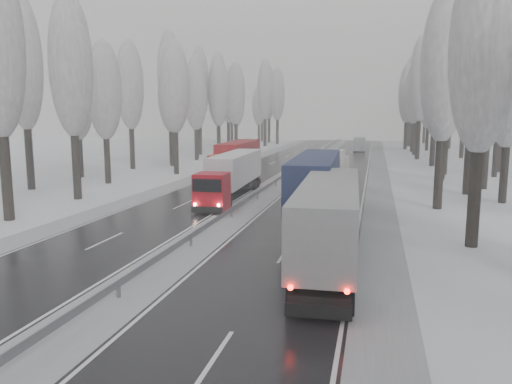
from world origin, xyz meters
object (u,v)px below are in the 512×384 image
at_px(box_truck_distant, 359,144).
at_px(truck_blue_box, 317,180).
at_px(truck_cream_box, 324,169).
at_px(truck_grey_tarp, 330,215).
at_px(truck_red_red, 237,157).
at_px(truck_red_white, 233,172).

bearing_deg(box_truck_distant, truck_blue_box, -92.56).
distance_m(truck_cream_box, box_truck_distant, 55.96).
bearing_deg(truck_grey_tarp, truck_blue_box, 97.35).
height_order(truck_grey_tarp, truck_cream_box, truck_grey_tarp).
height_order(box_truck_distant, truck_red_red, truck_red_red).
xyz_separation_m(truck_grey_tarp, truck_blue_box, (-1.99, 11.65, 0.15)).
bearing_deg(truck_blue_box, truck_grey_tarp, -82.13).
bearing_deg(box_truck_distant, truck_grey_tarp, -90.99).
distance_m(truck_blue_box, box_truck_distant, 66.37).
distance_m(truck_blue_box, truck_red_red, 22.36).
bearing_deg(truck_red_white, truck_red_red, 101.60).
bearing_deg(truck_blue_box, truck_cream_box, 90.93).
height_order(truck_grey_tarp, truck_red_red, truck_grey_tarp).
xyz_separation_m(box_truck_distant, truck_red_white, (-8.85, -60.42, 0.80)).
relative_size(truck_blue_box, truck_red_red, 1.06).
bearing_deg(truck_red_white, truck_blue_box, -39.04).
relative_size(truck_grey_tarp, truck_red_white, 1.08).
relative_size(truck_cream_box, box_truck_distant, 1.96).
distance_m(truck_cream_box, truck_red_white, 8.73).
bearing_deg(truck_cream_box, truck_red_white, -144.06).
relative_size(truck_grey_tarp, truck_blue_box, 0.94).
bearing_deg(truck_blue_box, box_truck_distant, 87.45).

